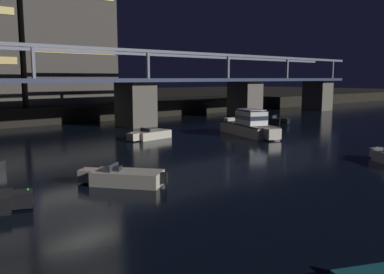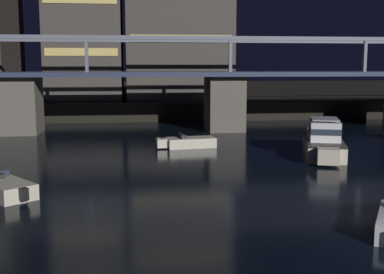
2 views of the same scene
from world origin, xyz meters
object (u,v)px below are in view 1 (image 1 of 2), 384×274
object	(u,v)px
cabin_cruiser_near_left	(250,125)
speedboat_near_right	(150,135)
speedboat_mid_right	(270,121)
river_bridge	(135,94)
speedboat_mid_left	(124,177)

from	to	relation	value
cabin_cruiser_near_left	speedboat_near_right	size ratio (longest dim) A/B	1.78
cabin_cruiser_near_left	speedboat_mid_right	xyz separation A→B (m)	(10.26, 5.62, -0.64)
cabin_cruiser_near_left	speedboat_mid_right	size ratio (longest dim) A/B	1.80
river_bridge	speedboat_mid_right	size ratio (longest dim) A/B	16.80
cabin_cruiser_near_left	speedboat_mid_right	bearing A→B (deg)	28.70
river_bridge	cabin_cruiser_near_left	distance (m)	15.91
speedboat_mid_right	speedboat_mid_left	bearing A→B (deg)	-154.72
cabin_cruiser_near_left	speedboat_mid_left	size ratio (longest dim) A/B	2.01
cabin_cruiser_near_left	speedboat_mid_left	xyz separation A→B (m)	(-20.80, -9.05, -0.64)
cabin_cruiser_near_left	speedboat_mid_right	distance (m)	11.72
speedboat_mid_right	speedboat_near_right	bearing A→B (deg)	-177.07
speedboat_mid_left	speedboat_mid_right	world-z (taller)	same
speedboat_near_right	speedboat_mid_left	distance (m)	17.62
river_bridge	speedboat_near_right	distance (m)	11.95
river_bridge	speedboat_near_right	bearing A→B (deg)	-115.46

